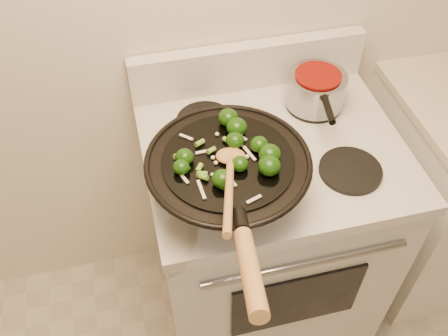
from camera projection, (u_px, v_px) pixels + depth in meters
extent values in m
cube|color=silver|center=(264.00, 237.00, 1.85)|extent=(0.76, 0.64, 0.88)
cube|color=silver|center=(274.00, 151.00, 1.51)|extent=(0.78, 0.66, 0.04)
cube|color=silver|center=(248.00, 66.00, 1.63)|extent=(0.78, 0.05, 0.16)
cylinder|color=gray|center=(306.00, 264.00, 1.38)|extent=(0.60, 0.02, 0.02)
cube|color=black|center=(296.00, 301.00, 1.56)|extent=(0.42, 0.01, 0.28)
cylinder|color=black|center=(228.00, 193.00, 1.36)|extent=(0.18, 0.18, 0.01)
cylinder|color=black|center=(350.00, 170.00, 1.42)|extent=(0.18, 0.18, 0.01)
cylinder|color=black|center=(205.00, 121.00, 1.56)|extent=(0.18, 0.18, 0.01)
cylinder|color=black|center=(313.00, 104.00, 1.62)|extent=(0.18, 0.18, 0.01)
torus|color=black|center=(228.00, 161.00, 1.27)|extent=(0.43, 0.43, 0.02)
cylinder|color=black|center=(228.00, 160.00, 1.27)|extent=(0.34, 0.34, 0.01)
cylinder|color=black|center=(240.00, 222.00, 1.06)|extent=(0.04, 0.08, 0.05)
cylinder|color=#A2733F|center=(250.00, 271.00, 0.93)|extent=(0.07, 0.23, 0.10)
ellipsoid|color=#123608|center=(228.00, 118.00, 1.34)|extent=(0.05, 0.05, 0.05)
cylinder|color=#447F2E|center=(234.00, 121.00, 1.35)|extent=(0.02, 0.01, 0.02)
ellipsoid|color=#123608|center=(235.00, 140.00, 1.28)|extent=(0.05, 0.05, 0.04)
ellipsoid|color=#123608|center=(185.00, 157.00, 1.24)|extent=(0.05, 0.05, 0.04)
ellipsoid|color=#123608|center=(259.00, 144.00, 1.27)|extent=(0.05, 0.05, 0.04)
cylinder|color=#447F2E|center=(264.00, 147.00, 1.28)|extent=(0.02, 0.02, 0.02)
ellipsoid|color=#123608|center=(270.00, 154.00, 1.24)|extent=(0.06, 0.06, 0.05)
ellipsoid|color=#123608|center=(222.00, 179.00, 1.19)|extent=(0.05, 0.05, 0.04)
ellipsoid|color=#123608|center=(269.00, 166.00, 1.22)|extent=(0.06, 0.06, 0.05)
cylinder|color=#447F2E|center=(276.00, 169.00, 1.23)|extent=(0.02, 0.02, 0.01)
ellipsoid|color=#123608|center=(240.00, 164.00, 1.23)|extent=(0.04, 0.04, 0.04)
ellipsoid|color=#123608|center=(237.00, 127.00, 1.31)|extent=(0.06, 0.06, 0.05)
ellipsoid|color=#123608|center=(181.00, 167.00, 1.22)|extent=(0.04, 0.04, 0.04)
cylinder|color=#447F2E|center=(186.00, 169.00, 1.23)|extent=(0.02, 0.02, 0.02)
ellipsoid|color=#123608|center=(224.00, 182.00, 1.19)|extent=(0.04, 0.04, 0.04)
ellipsoid|color=#123608|center=(268.00, 163.00, 1.23)|extent=(0.05, 0.05, 0.04)
cube|color=silver|center=(232.00, 180.00, 1.21)|extent=(0.02, 0.04, 0.00)
cube|color=silver|center=(201.00, 189.00, 1.19)|extent=(0.01, 0.06, 0.00)
cube|color=silver|center=(184.00, 178.00, 1.22)|extent=(0.02, 0.04, 0.00)
cube|color=silver|center=(238.00, 135.00, 1.32)|extent=(0.04, 0.05, 0.00)
cube|color=silver|center=(254.00, 199.00, 1.17)|extent=(0.04, 0.02, 0.00)
cube|color=silver|center=(219.00, 178.00, 1.22)|extent=(0.04, 0.04, 0.00)
cube|color=silver|center=(249.00, 153.00, 1.27)|extent=(0.02, 0.06, 0.00)
cube|color=silver|center=(186.00, 137.00, 1.31)|extent=(0.03, 0.03, 0.00)
cube|color=silver|center=(204.00, 152.00, 1.28)|extent=(0.05, 0.01, 0.00)
cylinder|color=#619630|center=(200.00, 143.00, 1.29)|extent=(0.03, 0.02, 0.02)
cylinder|color=#619630|center=(199.00, 168.00, 1.23)|extent=(0.02, 0.03, 0.02)
cylinder|color=#619630|center=(203.00, 177.00, 1.21)|extent=(0.03, 0.02, 0.01)
cylinder|color=#619630|center=(179.00, 155.00, 1.26)|extent=(0.03, 0.03, 0.02)
cylinder|color=#619630|center=(235.00, 147.00, 1.28)|extent=(0.02, 0.03, 0.02)
cylinder|color=#619630|center=(202.00, 174.00, 1.22)|extent=(0.03, 0.03, 0.02)
cylinder|color=#619630|center=(211.00, 150.00, 1.27)|extent=(0.02, 0.03, 0.02)
cylinder|color=#619630|center=(269.00, 147.00, 1.28)|extent=(0.03, 0.02, 0.02)
cylinder|color=#619630|center=(227.00, 141.00, 1.30)|extent=(0.03, 0.02, 0.02)
sphere|color=beige|center=(216.00, 163.00, 1.25)|extent=(0.01, 0.01, 0.01)
sphere|color=beige|center=(240.00, 155.00, 1.27)|extent=(0.01, 0.01, 0.01)
sphere|color=beige|center=(213.00, 158.00, 1.26)|extent=(0.01, 0.01, 0.01)
sphere|color=beige|center=(247.00, 157.00, 1.26)|extent=(0.01, 0.01, 0.01)
sphere|color=beige|center=(217.00, 134.00, 1.32)|extent=(0.01, 0.01, 0.01)
ellipsoid|color=#A2733F|center=(231.00, 156.00, 1.26)|extent=(0.09, 0.08, 0.02)
cylinder|color=#A2733F|center=(229.00, 192.00, 1.12)|extent=(0.10, 0.30, 0.11)
cylinder|color=gray|center=(316.00, 89.00, 1.57)|extent=(0.19, 0.19, 0.10)
cylinder|color=#660A04|center=(318.00, 75.00, 1.53)|extent=(0.14, 0.14, 0.01)
cylinder|color=black|center=(328.00, 109.00, 1.44)|extent=(0.04, 0.12, 0.02)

